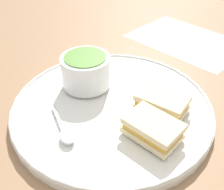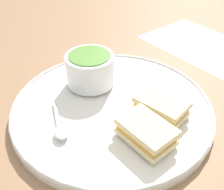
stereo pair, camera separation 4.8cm
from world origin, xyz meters
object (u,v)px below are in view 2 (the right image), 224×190
(spoon, at_px, (59,129))
(sandwich_half_near, at_px, (146,132))
(soup_bowl, at_px, (90,69))
(sandwich_half_far, at_px, (161,106))

(spoon, height_order, sandwich_half_near, sandwich_half_near)
(soup_bowl, relative_size, sandwich_half_near, 1.06)
(spoon, xyz_separation_m, sandwich_half_far, (0.15, -0.09, 0.01))
(sandwich_half_far, bearing_deg, soup_bowl, 98.62)
(soup_bowl, xyz_separation_m, sandwich_half_far, (0.02, -0.16, -0.02))
(sandwich_half_far, bearing_deg, spoon, 149.07)
(soup_bowl, xyz_separation_m, sandwich_half_near, (-0.04, -0.18, -0.02))
(soup_bowl, bearing_deg, spoon, -152.11)
(spoon, relative_size, sandwich_half_far, 1.06)
(sandwich_half_near, xyz_separation_m, sandwich_half_far, (0.07, 0.02, 0.00))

